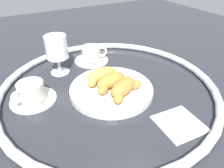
# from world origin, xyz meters

# --- Properties ---
(ground_plane) EXTENTS (2.20, 2.20, 0.00)m
(ground_plane) POSITION_xyz_m (0.00, 0.00, 0.00)
(ground_plane) COLOR #2D3038
(table_chrome_rim) EXTENTS (0.69, 0.69, 0.02)m
(table_chrome_rim) POSITION_xyz_m (0.00, 0.00, 0.01)
(table_chrome_rim) COLOR silver
(table_chrome_rim) RESTS_ON ground_plane
(pastry_plate) EXTENTS (0.26, 0.26, 0.02)m
(pastry_plate) POSITION_xyz_m (-0.00, 0.02, 0.01)
(pastry_plate) COLOR silver
(pastry_plate) RESTS_ON ground_plane
(croissant_large) EXTENTS (0.14, 0.07, 0.04)m
(croissant_large) POSITION_xyz_m (0.01, -0.03, 0.04)
(croissant_large) COLOR #D6994C
(croissant_large) RESTS_ON pastry_plate
(croissant_small) EXTENTS (0.14, 0.07, 0.04)m
(croissant_small) POSITION_xyz_m (-0.00, 0.02, 0.04)
(croissant_small) COLOR #CC893D
(croissant_small) RESTS_ON pastry_plate
(croissant_extra) EXTENTS (0.13, 0.10, 0.04)m
(croissant_extra) POSITION_xyz_m (-0.01, 0.07, 0.04)
(croissant_extra) COLOR #CC893D
(croissant_extra) RESTS_ON pastry_plate
(coffee_cup_near) EXTENTS (0.14, 0.14, 0.06)m
(coffee_cup_near) POSITION_xyz_m (0.23, -0.06, 0.03)
(coffee_cup_near) COLOR silver
(coffee_cup_near) RESTS_ON ground_plane
(coffee_cup_far) EXTENTS (0.14, 0.14, 0.06)m
(coffee_cup_far) POSITION_xyz_m (-0.04, -0.21, 0.03)
(coffee_cup_far) COLOR silver
(coffee_cup_far) RESTS_ON ground_plane
(juice_glass_left) EXTENTS (0.08, 0.08, 0.14)m
(juice_glass_left) POSITION_xyz_m (0.10, -0.18, 0.09)
(juice_glass_left) COLOR white
(juice_glass_left) RESTS_ON ground_plane
(folded_napkin) EXTENTS (0.12, 0.12, 0.01)m
(folded_napkin) POSITION_xyz_m (-0.08, 0.23, 0.00)
(folded_napkin) COLOR silver
(folded_napkin) RESTS_ON ground_plane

